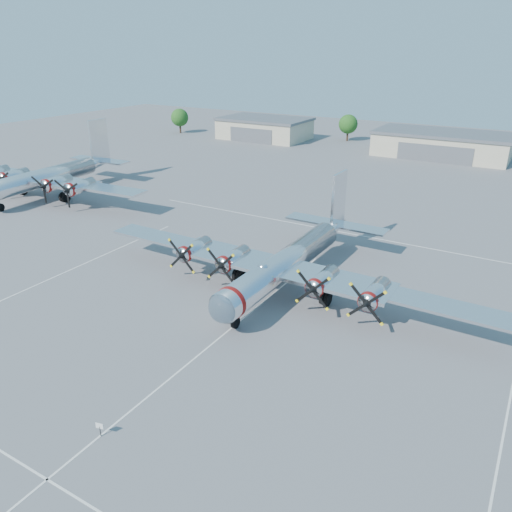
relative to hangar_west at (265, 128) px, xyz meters
The scene contains 9 objects.
ground 93.54m from the hangar_west, 61.23° to the right, with size 260.00×260.00×0.00m, color #5C5C5F.
parking_lines 95.08m from the hangar_west, 61.74° to the right, with size 60.00×50.08×0.01m.
hangar_west is the anchor object (origin of this frame).
hangar_center 45.00m from the hangar_west, ahead, with size 28.60×14.60×5.40m.
tree_far_west 25.36m from the hangar_west, behind, with size 4.80×4.80×6.64m.
tree_west 21.61m from the hangar_west, 21.89° to the left, with size 4.80×4.80×6.64m.
main_bomber_b29 87.44m from the hangar_west, 58.69° to the right, with size 42.08×28.78×9.31m, color silver, non-canonical shape.
bomber_west 64.93m from the hangar_west, 92.96° to the right, with size 40.83×28.91×10.79m, color silver, non-canonical shape.
info_placard 109.64m from the hangar_west, 65.74° to the right, with size 0.53×0.15×1.02m.
Camera 1 is at (21.02, -34.16, 22.82)m, focal length 35.00 mm.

